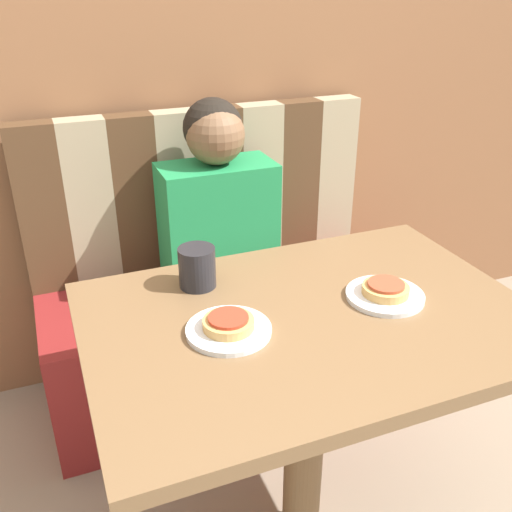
% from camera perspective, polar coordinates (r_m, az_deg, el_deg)
% --- Properties ---
extents(wall_back, '(7.00, 0.05, 2.60)m').
position_cam_1_polar(wall_back, '(1.98, -7.33, 23.85)').
color(wall_back, brown).
rests_on(wall_back, ground_plane).
extents(booth_seat, '(1.19, 0.48, 0.43)m').
position_cam_1_polar(booth_seat, '(2.06, -3.43, -8.14)').
color(booth_seat, maroon).
rests_on(booth_seat, ground_plane).
extents(booth_backrest, '(1.19, 0.08, 0.55)m').
position_cam_1_polar(booth_backrest, '(2.00, -5.64, 6.64)').
color(booth_backrest, '#4C331E').
rests_on(booth_backrest, booth_seat).
extents(dining_table, '(1.00, 0.69, 0.70)m').
position_cam_1_polar(dining_table, '(1.34, 5.31, -9.21)').
color(dining_table, brown).
rests_on(dining_table, ground_plane).
extents(person, '(0.36, 0.21, 0.62)m').
position_cam_1_polar(person, '(1.82, -3.90, 5.51)').
color(person, '#1E8447').
rests_on(person, booth_seat).
extents(plate_left, '(0.18, 0.18, 0.01)m').
position_cam_1_polar(plate_left, '(1.22, -2.76, -7.39)').
color(plate_left, white).
rests_on(plate_left, dining_table).
extents(plate_right, '(0.18, 0.18, 0.01)m').
position_cam_1_polar(plate_right, '(1.37, 12.75, -3.87)').
color(plate_right, white).
rests_on(plate_right, dining_table).
extents(pizza_left, '(0.11, 0.11, 0.03)m').
position_cam_1_polar(pizza_left, '(1.21, -2.78, -6.65)').
color(pizza_left, tan).
rests_on(pizza_left, plate_left).
extents(pizza_right, '(0.11, 0.11, 0.03)m').
position_cam_1_polar(pizza_right, '(1.36, 12.82, -3.19)').
color(pizza_right, tan).
rests_on(pizza_right, plate_right).
extents(drinking_cup, '(0.09, 0.09, 0.10)m').
position_cam_1_polar(drinking_cup, '(1.37, -5.91, -1.13)').
color(drinking_cup, '#232328').
rests_on(drinking_cup, dining_table).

